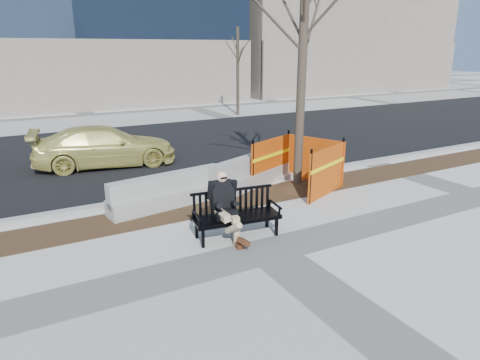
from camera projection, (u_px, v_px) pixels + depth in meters
The scene contains 11 objects.
ground at pixel (268, 250), 7.73m from camera, with size 120.00×120.00×0.00m, color beige.
mulch_strip at pixel (209, 205), 9.91m from camera, with size 40.00×1.20×0.02m, color #47301C.
asphalt_street at pixel (136, 151), 15.11m from camera, with size 60.00×10.40×0.01m, color black.
curb at pixel (193, 192), 10.69m from camera, with size 60.00×0.25×0.12m, color #9E9B93.
bench at pixel (237, 236), 8.29m from camera, with size 1.72×0.62×0.91m, color black, non-canonical shape.
seated_man at pixel (224, 237), 8.25m from camera, with size 0.56×0.94×1.31m, color black, non-canonical shape.
tree_fence at pixel (297, 188), 11.13m from camera, with size 2.66×2.66×6.65m, color #FA550F, non-canonical shape.
sedan at pixel (107, 165), 13.30m from camera, with size 1.73×4.25×1.23m, color #CFC562.
jersey_barrier_left at pixel (168, 206), 9.86m from camera, with size 2.78×0.56×0.80m, color #9D9B93, non-canonical shape.
jersey_barrier_right at pixel (250, 186), 11.34m from camera, with size 2.94×0.59×0.84m, color gray, non-canonical shape.
far_tree_right at pixel (238, 115), 23.40m from camera, with size 1.83×1.83×4.95m, color #413729, non-canonical shape.
Camera 1 is at (-3.79, -5.91, 3.52)m, focal length 31.80 mm.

